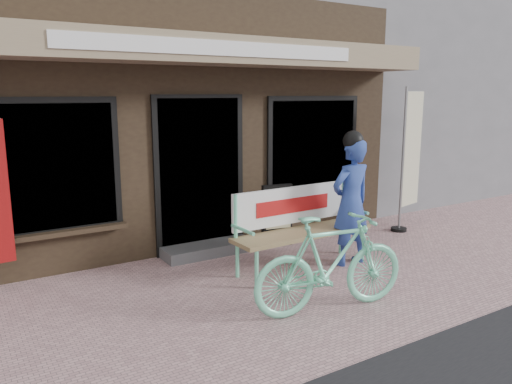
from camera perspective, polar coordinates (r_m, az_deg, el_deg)
ground at (r=5.65m, az=2.66°, el=-11.83°), size 70.00×70.00×0.00m
storefront at (r=9.74m, az=-14.53°, el=15.45°), size 7.00×6.77×6.00m
neighbor_right_near at (r=15.08m, az=18.20°, el=12.89°), size 10.00×7.00×5.60m
bench at (r=6.40m, az=4.87°, el=-3.36°), size 1.92×0.55×1.03m
person at (r=6.56m, az=10.80°, el=-0.87°), size 0.62×0.42×1.75m
bicycle at (r=5.19m, az=8.58°, el=-8.04°), size 1.76×0.76×1.02m
nobori_cream at (r=8.50m, az=17.19°, el=3.85°), size 0.69×0.31×2.32m
menu_stand at (r=7.29m, az=2.43°, el=-2.62°), size 0.47×0.17×0.92m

